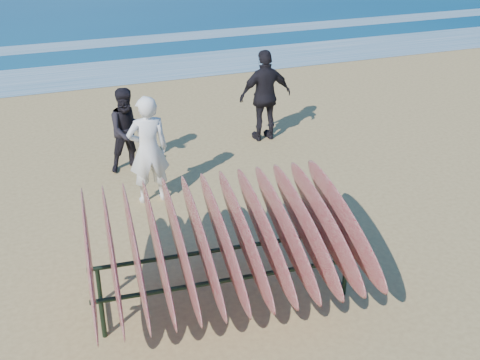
% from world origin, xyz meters
% --- Properties ---
extents(ground, '(120.00, 120.00, 0.00)m').
position_xyz_m(ground, '(0.00, 0.00, 0.00)').
color(ground, tan).
rests_on(ground, ground).
extents(foam_near, '(160.00, 160.00, 0.00)m').
position_xyz_m(foam_near, '(0.00, 10.00, 0.01)').
color(foam_near, white).
rests_on(foam_near, ground).
extents(foam_far, '(160.00, 160.00, 0.00)m').
position_xyz_m(foam_far, '(0.00, 13.50, 0.01)').
color(foam_far, white).
rests_on(foam_far, ground).
extents(surfboard_rack, '(3.36, 2.80, 1.39)m').
position_xyz_m(surfboard_rack, '(-0.68, -0.44, 0.87)').
color(surfboard_rack, black).
rests_on(surfboard_rack, ground).
extents(person_white, '(0.65, 0.43, 1.77)m').
position_xyz_m(person_white, '(-0.94, 2.42, 0.89)').
color(person_white, white).
rests_on(person_white, ground).
extents(person_dark_a, '(0.81, 0.67, 1.52)m').
position_xyz_m(person_dark_a, '(-1.02, 3.70, 0.76)').
color(person_dark_a, black).
rests_on(person_dark_a, ground).
extents(person_dark_b, '(1.06, 0.45, 1.81)m').
position_xyz_m(person_dark_b, '(1.79, 4.21, 0.91)').
color(person_dark_b, black).
rests_on(person_dark_b, ground).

